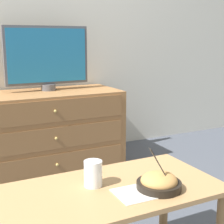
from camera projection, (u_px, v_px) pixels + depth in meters
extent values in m
plane|color=#474C56|center=(23.00, 158.00, 2.99)|extent=(12.00, 12.00, 0.00)
cube|color=silver|center=(14.00, 2.00, 2.74)|extent=(12.00, 0.05, 2.60)
cube|color=#9E6B3D|center=(46.00, 130.00, 2.73)|extent=(1.17, 0.52, 0.61)
cube|color=brown|center=(57.00, 165.00, 2.54)|extent=(1.08, 0.01, 0.16)
sphere|color=tan|center=(57.00, 165.00, 2.54)|extent=(0.02, 0.02, 0.02)
cube|color=brown|center=(56.00, 138.00, 2.50)|extent=(1.08, 0.01, 0.16)
sphere|color=tan|center=(56.00, 138.00, 2.49)|extent=(0.02, 0.02, 0.02)
cube|color=brown|center=(55.00, 111.00, 2.46)|extent=(1.08, 0.01, 0.16)
sphere|color=tan|center=(55.00, 111.00, 2.45)|extent=(0.02, 0.02, 0.02)
cylinder|color=#515156|center=(48.00, 87.00, 2.74)|extent=(0.11, 0.11, 0.05)
cube|color=#515156|center=(47.00, 55.00, 2.70)|extent=(0.67, 0.04, 0.46)
cube|color=#1E6B9E|center=(48.00, 55.00, 2.68)|extent=(0.63, 0.01, 0.42)
cube|color=tan|center=(108.00, 191.00, 1.37)|extent=(0.93, 0.48, 0.02)
cylinder|color=#9C7549|center=(164.00, 198.00, 1.78)|extent=(0.04, 0.04, 0.41)
cylinder|color=black|center=(159.00, 185.00, 1.36)|extent=(0.18, 0.18, 0.03)
ellipsoid|color=tan|center=(159.00, 181.00, 1.36)|extent=(0.15, 0.15, 0.07)
cube|color=black|center=(161.00, 169.00, 1.33)|extent=(0.08, 0.03, 0.14)
cube|color=black|center=(152.00, 152.00, 1.30)|extent=(0.03, 0.03, 0.03)
cylinder|color=beige|center=(93.00, 178.00, 1.39)|extent=(0.07, 0.07, 0.07)
cylinder|color=white|center=(93.00, 173.00, 1.39)|extent=(0.07, 0.07, 0.11)
cube|color=silver|center=(135.00, 194.00, 1.32)|extent=(0.15, 0.15, 0.00)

